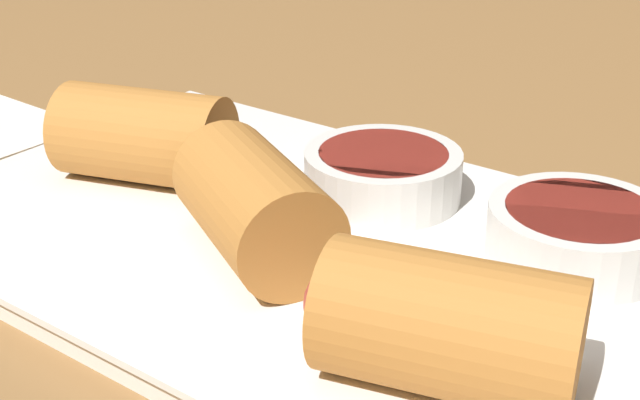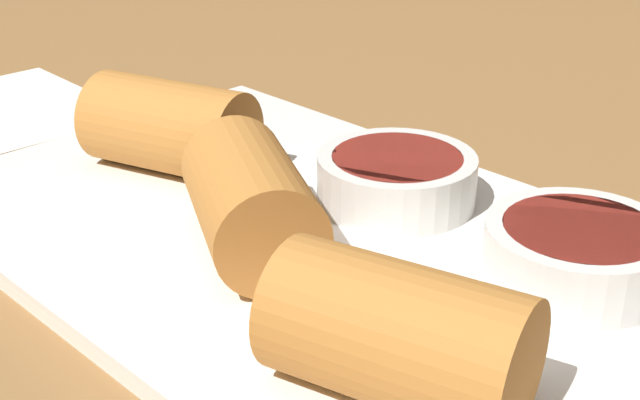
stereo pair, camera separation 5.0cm
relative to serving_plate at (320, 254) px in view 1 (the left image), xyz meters
The scene contains 7 objects.
table_surface 2.37cm from the serving_plate, 93.64° to the left, with size 180.00×140.00×2.00cm.
serving_plate is the anchor object (origin of this frame).
roll_front_left 10.62cm from the serving_plate, 33.56° to the right, with size 8.87×6.24×4.38cm.
roll_front_right 10.91cm from the serving_plate, behind, with size 8.88×6.62×4.38cm.
roll_back_left 4.10cm from the serving_plate, 122.38° to the right, with size 8.93×7.58×4.38cm.
dipping_bowl_near 5.23cm from the serving_plate, 86.83° to the left, with size 7.03×7.03×2.21cm.
dipping_bowl_far 10.35cm from the serving_plate, 26.66° to the left, with size 7.03×7.03×2.21cm.
Camera 1 is at (19.32, -27.62, 20.67)cm, focal length 50.00 mm.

